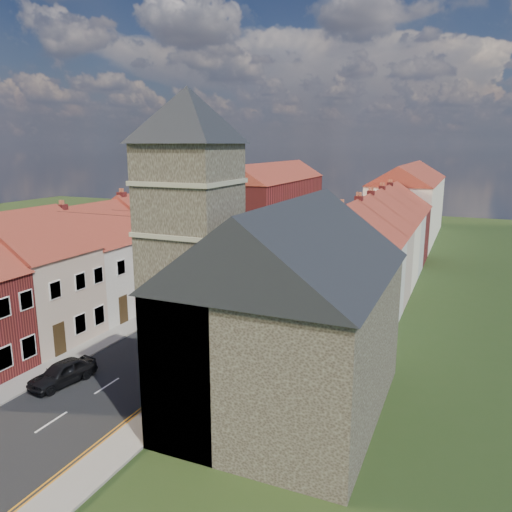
{
  "coord_description": "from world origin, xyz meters",
  "views": [
    {
      "loc": [
        17.52,
        -17.83,
        12.97
      ],
      "look_at": [
        0.72,
        20.93,
        3.5
      ],
      "focal_mm": 35.0,
      "sensor_mm": 36.0,
      "label": 1
    }
  ],
  "objects_px": {
    "lamppost": "(205,253)",
    "pedestrian_right": "(241,343)",
    "car_far": "(305,240)",
    "car_near": "(62,373)",
    "car_far_b": "(315,259)",
    "car_mid": "(268,265)",
    "car_distant": "(329,225)",
    "pedestrian_left": "(161,304)",
    "church": "(275,297)"
  },
  "relations": [
    {
      "from": "lamppost",
      "to": "pedestrian_right",
      "type": "xyz_separation_m",
      "value": [
        8.91,
        -11.55,
        -2.61
      ]
    },
    {
      "from": "lamppost",
      "to": "car_far",
      "type": "xyz_separation_m",
      "value": [
        1.57,
        24.25,
        -2.93
      ]
    },
    {
      "from": "car_near",
      "to": "car_far",
      "type": "height_order",
      "value": "car_near"
    },
    {
      "from": "lamppost",
      "to": "car_near",
      "type": "height_order",
      "value": "lamppost"
    },
    {
      "from": "lamppost",
      "to": "car_far_b",
      "type": "height_order",
      "value": "lamppost"
    },
    {
      "from": "car_mid",
      "to": "car_distant",
      "type": "height_order",
      "value": "car_mid"
    },
    {
      "from": "car_mid",
      "to": "car_far_b",
      "type": "xyz_separation_m",
      "value": [
        3.73,
        4.84,
        -0.02
      ]
    },
    {
      "from": "car_distant",
      "to": "car_far_b",
      "type": "bearing_deg",
      "value": -88.57
    },
    {
      "from": "car_far",
      "to": "car_far_b",
      "type": "height_order",
      "value": "same"
    },
    {
      "from": "car_distant",
      "to": "pedestrian_left",
      "type": "distance_m",
      "value": 44.92
    },
    {
      "from": "car_near",
      "to": "car_distant",
      "type": "distance_m",
      "value": 56.36
    },
    {
      "from": "lamppost",
      "to": "car_distant",
      "type": "xyz_separation_m",
      "value": [
        1.17,
        37.64,
        -2.97
      ]
    },
    {
      "from": "lamppost",
      "to": "car_far_b",
      "type": "distance_m",
      "value": 15.53
    },
    {
      "from": "car_mid",
      "to": "car_distant",
      "type": "bearing_deg",
      "value": 82.61
    },
    {
      "from": "lamppost",
      "to": "car_near",
      "type": "xyz_separation_m",
      "value": [
        1.38,
        -18.72,
        -2.89
      ]
    },
    {
      "from": "church",
      "to": "pedestrian_left",
      "type": "distance_m",
      "value": 16.8
    },
    {
      "from": "church",
      "to": "pedestrian_right",
      "type": "distance_m",
      "value": 8.3
    },
    {
      "from": "pedestrian_left",
      "to": "car_near",
      "type": "bearing_deg",
      "value": -95.02
    },
    {
      "from": "pedestrian_right",
      "to": "car_near",
      "type": "bearing_deg",
      "value": 30.8
    },
    {
      "from": "car_distant",
      "to": "church",
      "type": "bearing_deg",
      "value": -87.75
    },
    {
      "from": "church",
      "to": "pedestrian_right",
      "type": "bearing_deg",
      "value": 129.75
    },
    {
      "from": "pedestrian_right",
      "to": "car_far_b",
      "type": "bearing_deg",
      "value": -96.38
    },
    {
      "from": "car_far_b",
      "to": "pedestrian_right",
      "type": "bearing_deg",
      "value": 78.7
    },
    {
      "from": "car_mid",
      "to": "car_far_b",
      "type": "distance_m",
      "value": 6.11
    },
    {
      "from": "car_far",
      "to": "lamppost",
      "type": "bearing_deg",
      "value": -109.53
    },
    {
      "from": "car_mid",
      "to": "pedestrian_left",
      "type": "bearing_deg",
      "value": -107.32
    },
    {
      "from": "car_mid",
      "to": "car_distant",
      "type": "distance_m",
      "value": 28.5
    },
    {
      "from": "church",
      "to": "car_far_b",
      "type": "xyz_separation_m",
      "value": [
        -7.13,
        30.68,
        -5.27
      ]
    },
    {
      "from": "car_far",
      "to": "car_far_b",
      "type": "distance_m",
      "value": 11.18
    },
    {
      "from": "car_far",
      "to": "pedestrian_right",
      "type": "bearing_deg",
      "value": -94.24
    },
    {
      "from": "car_distant",
      "to": "car_far_b",
      "type": "relative_size",
      "value": 0.98
    },
    {
      "from": "car_far_b",
      "to": "car_mid",
      "type": "bearing_deg",
      "value": 34.71
    },
    {
      "from": "car_far_b",
      "to": "car_near",
      "type": "bearing_deg",
      "value": 64.19
    },
    {
      "from": "car_far",
      "to": "pedestrian_left",
      "type": "height_order",
      "value": "pedestrian_left"
    },
    {
      "from": "car_distant",
      "to": "car_far_b",
      "type": "xyz_separation_m",
      "value": [
        4.87,
        -23.63,
        0.04
      ]
    },
    {
      "from": "car_mid",
      "to": "car_far",
      "type": "distance_m",
      "value": 15.11
    },
    {
      "from": "car_far_b",
      "to": "church",
      "type": "bearing_deg",
      "value": 85.37
    },
    {
      "from": "church",
      "to": "car_near",
      "type": "distance_m",
      "value": 13.05
    },
    {
      "from": "car_near",
      "to": "car_distant",
      "type": "relative_size",
      "value": 0.94
    },
    {
      "from": "church",
      "to": "car_distant",
      "type": "distance_m",
      "value": 55.87
    },
    {
      "from": "car_mid",
      "to": "pedestrian_right",
      "type": "relative_size",
      "value": 2.35
    },
    {
      "from": "car_distant",
      "to": "pedestrian_left",
      "type": "relative_size",
      "value": 2.2
    },
    {
      "from": "car_mid",
      "to": "car_distant",
      "type": "xyz_separation_m",
      "value": [
        -1.14,
        28.48,
        -0.06
      ]
    },
    {
      "from": "car_near",
      "to": "car_far",
      "type": "bearing_deg",
      "value": 100.41
    },
    {
      "from": "church",
      "to": "car_distant",
      "type": "relative_size",
      "value": 3.73
    },
    {
      "from": "car_mid",
      "to": "church",
      "type": "bearing_deg",
      "value": -76.89
    },
    {
      "from": "car_near",
      "to": "car_mid",
      "type": "relative_size",
      "value": 1.0
    },
    {
      "from": "car_distant",
      "to": "pedestrian_left",
      "type": "xyz_separation_m",
      "value": [
        -1.06,
        -44.91,
        0.48
      ]
    },
    {
      "from": "church",
      "to": "car_mid",
      "type": "height_order",
      "value": "church"
    },
    {
      "from": "lamppost",
      "to": "pedestrian_left",
      "type": "height_order",
      "value": "lamppost"
    }
  ]
}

